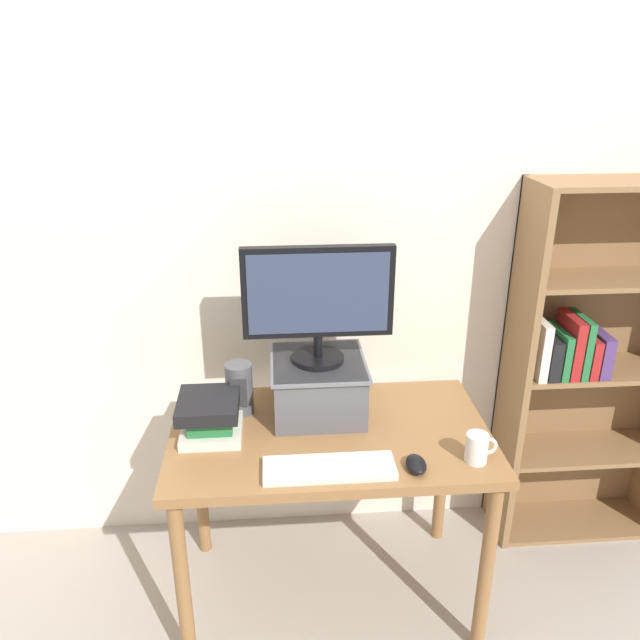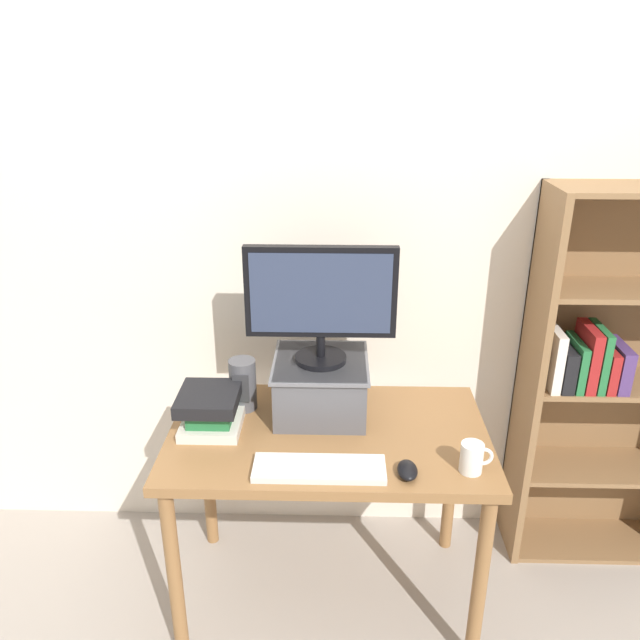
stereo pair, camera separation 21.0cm
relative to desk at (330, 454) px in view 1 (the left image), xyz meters
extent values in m
plane|color=#9E9389|center=(0.00, 0.00, -0.66)|extent=(12.00, 12.00, 0.00)
cube|color=beige|center=(0.00, 0.50, 0.64)|extent=(7.00, 0.08, 2.60)
cube|color=olive|center=(0.00, 0.00, 0.08)|extent=(1.12, 0.67, 0.04)
cylinder|color=olive|center=(-0.51, -0.29, -0.30)|extent=(0.05, 0.05, 0.72)
cylinder|color=olive|center=(0.51, -0.29, -0.30)|extent=(0.05, 0.05, 0.72)
cylinder|color=olive|center=(-0.51, 0.29, -0.30)|extent=(0.05, 0.05, 0.72)
cylinder|color=olive|center=(0.51, 0.29, -0.30)|extent=(0.05, 0.05, 0.72)
cube|color=olive|center=(0.79, 0.32, 0.12)|extent=(0.03, 0.28, 1.56)
cube|color=olive|center=(1.14, 0.45, 0.12)|extent=(0.73, 0.01, 1.56)
cube|color=olive|center=(1.14, 0.32, -0.65)|extent=(0.68, 0.27, 0.02)
cube|color=olive|center=(1.14, 0.32, -0.26)|extent=(0.68, 0.27, 0.02)
cube|color=olive|center=(1.14, 0.32, 0.13)|extent=(0.68, 0.27, 0.02)
cube|color=olive|center=(1.14, 0.32, 0.52)|extent=(0.68, 0.27, 0.02)
cube|color=olive|center=(1.14, 0.32, 0.89)|extent=(0.68, 0.27, 0.02)
cube|color=silver|center=(0.85, 0.29, 0.26)|extent=(0.03, 0.20, 0.23)
cube|color=black|center=(0.90, 0.29, 0.23)|extent=(0.05, 0.20, 0.16)
cube|color=#236B38|center=(0.94, 0.29, 0.24)|extent=(0.03, 0.20, 0.19)
cube|color=maroon|center=(0.98, 0.29, 0.26)|extent=(0.04, 0.20, 0.24)
cube|color=#236B38|center=(1.02, 0.29, 0.26)|extent=(0.03, 0.20, 0.24)
cube|color=maroon|center=(1.06, 0.29, 0.22)|extent=(0.03, 0.20, 0.16)
cube|color=#4C336B|center=(1.10, 0.29, 0.23)|extent=(0.05, 0.20, 0.17)
cube|color=#515156|center=(-0.03, 0.14, 0.20)|extent=(0.33, 0.34, 0.21)
cube|color=slate|center=(-0.03, 0.14, 0.30)|extent=(0.34, 0.36, 0.01)
cylinder|color=black|center=(-0.03, 0.14, 0.31)|extent=(0.19, 0.19, 0.02)
cylinder|color=black|center=(-0.03, 0.14, 0.36)|extent=(0.03, 0.03, 0.08)
cube|color=black|center=(-0.03, 0.14, 0.57)|extent=(0.53, 0.04, 0.33)
cube|color=#2D3851|center=(-0.03, 0.12, 0.57)|extent=(0.49, 0.00, 0.29)
cube|color=silver|center=(-0.02, -0.24, 0.11)|extent=(0.42, 0.14, 0.02)
cube|color=white|center=(-0.02, -0.24, 0.12)|extent=(0.40, 0.12, 0.00)
ellipsoid|color=black|center=(0.25, -0.25, 0.12)|extent=(0.06, 0.10, 0.04)
cube|color=silver|center=(-0.41, 0.03, 0.11)|extent=(0.21, 0.26, 0.04)
cube|color=#236B38|center=(-0.41, 0.03, 0.16)|extent=(0.15, 0.20, 0.06)
cube|color=black|center=(-0.42, 0.01, 0.21)|extent=(0.21, 0.22, 0.05)
cylinder|color=white|center=(0.46, -0.22, 0.15)|extent=(0.07, 0.07, 0.10)
torus|color=white|center=(0.49, -0.22, 0.15)|extent=(0.06, 0.01, 0.06)
cylinder|color=#4C4C51|center=(-0.32, 0.15, 0.20)|extent=(0.10, 0.10, 0.20)
cube|color=#2D2D30|center=(-0.32, 0.10, 0.21)|extent=(0.06, 0.00, 0.11)
camera|label=1|loc=(-0.19, -1.87, 1.30)|focal=35.00mm
camera|label=2|loc=(0.02, -1.88, 1.30)|focal=35.00mm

